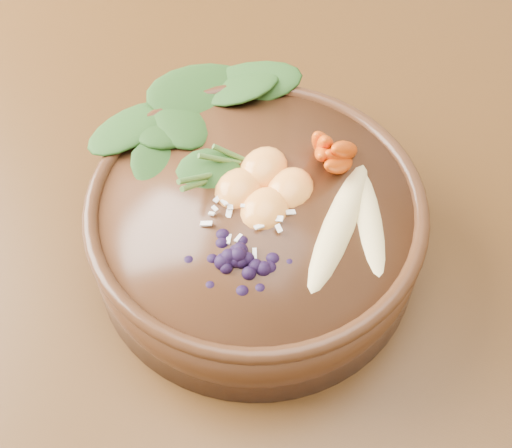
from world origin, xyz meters
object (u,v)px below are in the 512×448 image
(kale_heap, at_px, (226,125))
(banana_halves, at_px, (356,213))
(stoneware_bowl, at_px, (256,230))
(mandarin_cluster, at_px, (264,176))
(blueberry_pile, at_px, (238,248))
(carrot_cluster, at_px, (341,119))

(kale_heap, xyz_separation_m, banana_halves, (0.15, -0.02, -0.01))
(stoneware_bowl, xyz_separation_m, mandarin_cluster, (-0.00, 0.02, 0.06))
(banana_halves, xyz_separation_m, blueberry_pile, (-0.06, -0.09, 0.01))
(carrot_cluster, relative_size, banana_halves, 0.49)
(banana_halves, bearing_deg, kale_heap, 156.45)
(kale_heap, height_order, mandarin_cluster, kale_heap)
(stoneware_bowl, bearing_deg, blueberry_pile, -71.58)
(stoneware_bowl, xyz_separation_m, kale_heap, (-0.06, 0.05, 0.06))
(stoneware_bowl, distance_m, blueberry_pile, 0.09)
(banana_halves, bearing_deg, blueberry_pile, -141.51)
(stoneware_bowl, relative_size, mandarin_cluster, 3.15)
(banana_halves, bearing_deg, stoneware_bowl, -177.26)
(stoneware_bowl, relative_size, carrot_cluster, 3.62)
(carrot_cluster, xyz_separation_m, mandarin_cluster, (-0.03, -0.07, -0.03))
(stoneware_bowl, height_order, mandarin_cluster, mandarin_cluster)
(kale_heap, relative_size, banana_halves, 1.16)
(mandarin_cluster, bearing_deg, carrot_cluster, 65.75)
(kale_heap, height_order, carrot_cluster, carrot_cluster)
(carrot_cluster, distance_m, mandarin_cluster, 0.09)
(kale_heap, bearing_deg, banana_halves, -7.99)
(stoneware_bowl, distance_m, mandarin_cluster, 0.06)
(carrot_cluster, relative_size, mandarin_cluster, 0.87)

